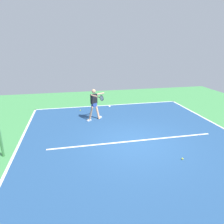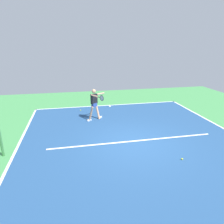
{
  "view_description": "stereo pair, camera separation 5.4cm",
  "coord_description": "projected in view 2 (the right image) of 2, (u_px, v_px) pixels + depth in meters",
  "views": [
    {
      "loc": [
        2.55,
        7.31,
        3.94
      ],
      "look_at": [
        0.66,
        -1.59,
        0.9
      ],
      "focal_mm": 32.53,
      "sensor_mm": 36.0,
      "label": 1
    },
    {
      "loc": [
        2.5,
        7.32,
        3.94
      ],
      "look_at": [
        0.66,
        -1.59,
        0.9
      ],
      "focal_mm": 32.53,
      "sensor_mm": 36.0,
      "label": 2
    }
  ],
  "objects": [
    {
      "name": "court_surface",
      "position": [
        135.0,
        143.0,
        8.53
      ],
      "size": [
        9.63,
        11.48,
        0.0
      ],
      "primitive_type": "cube",
      "color": "navy",
      "rests_on": "ground_plane"
    },
    {
      "name": "ground_plane",
      "position": [
        135.0,
        143.0,
        8.53
      ],
      "size": [
        20.59,
        20.59,
        0.0
      ],
      "primitive_type": "plane",
      "color": "#428E4C"
    },
    {
      "name": "tennis_ball_by_baseline",
      "position": [
        81.0,
        110.0,
        12.65
      ],
      "size": [
        0.07,
        0.07,
        0.07
      ],
      "primitive_type": "sphere",
      "color": "yellow",
      "rests_on": "ground_plane"
    },
    {
      "name": "tennis_player",
      "position": [
        95.0,
        102.0,
        10.9
      ],
      "size": [
        1.07,
        1.36,
        1.72
      ],
      "rotation": [
        0.0,
        0.0,
        0.52
      ],
      "color": "tan",
      "rests_on": "ground_plane"
    },
    {
      "name": "court_line_service",
      "position": [
        134.0,
        141.0,
        8.69
      ],
      "size": [
        7.22,
        0.1,
        0.01
      ],
      "primitive_type": "cube",
      "color": "white",
      "rests_on": "ground_plane"
    },
    {
      "name": "court_line_sideline_right",
      "position": [
        14.0,
        155.0,
        7.62
      ],
      "size": [
        0.1,
        11.48,
        0.01
      ],
      "primitive_type": "cube",
      "color": "white",
      "rests_on": "ground_plane"
    },
    {
      "name": "court_line_baseline_near",
      "position": [
        109.0,
        105.0,
        13.82
      ],
      "size": [
        9.63,
        0.1,
        0.01
      ],
      "primitive_type": "cube",
      "color": "white",
      "rests_on": "ground_plane"
    },
    {
      "name": "tennis_ball_near_service_line",
      "position": [
        182.0,
        159.0,
        7.28
      ],
      "size": [
        0.07,
        0.07,
        0.07
      ],
      "primitive_type": "sphere",
      "color": "yellow",
      "rests_on": "ground_plane"
    },
    {
      "name": "court_line_centre_mark",
      "position": [
        110.0,
        106.0,
        13.63
      ],
      "size": [
        0.1,
        0.3,
        0.01
      ],
      "primitive_type": "cube",
      "color": "white",
      "rests_on": "ground_plane"
    },
    {
      "name": "net_post",
      "position": [
        1.0,
        143.0,
        7.38
      ],
      "size": [
        0.09,
        0.09,
        1.07
      ],
      "primitive_type": "cylinder",
      "color": "#38753D",
      "rests_on": "ground_plane"
    }
  ]
}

